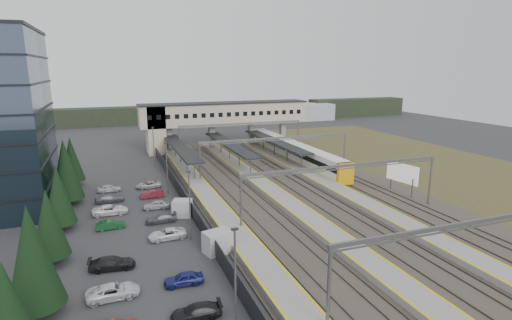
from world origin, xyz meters
name	(u,v)px	position (x,y,z in m)	size (l,w,h in m)	color
ground	(237,209)	(0.00, 0.00, 0.00)	(220.00, 220.00, 0.00)	#2B2B2D
conifer_row	(54,202)	(-22.00, -3.86, 4.84)	(4.42, 49.82, 9.50)	black
car_park	(139,236)	(-13.58, -6.33, 0.59)	(10.46, 44.43, 1.27)	#A9AAAE
lampposts	(176,182)	(-8.00, 1.25, 4.34)	(0.50, 53.25, 8.07)	slate
fence	(183,196)	(-6.50, 5.00, 1.00)	(0.08, 90.00, 2.00)	#26282B
relay_cabin_near	(218,242)	(-5.95, -12.14, 1.17)	(3.24, 2.70, 2.34)	#A3A5A8
relay_cabin_far	(182,208)	(-7.57, -0.14, 1.10)	(2.96, 2.73, 2.20)	#A3A5A8
rail_corridor	(284,190)	(9.34, 5.00, 0.29)	(34.00, 90.00, 0.92)	#3B352C
canopies	(229,144)	(7.00, 27.00, 3.92)	(23.10, 30.00, 3.28)	black
footbridge	(214,116)	(7.70, 42.00, 7.93)	(40.40, 6.40, 11.20)	tan
gantries	(306,156)	(12.00, 3.00, 6.00)	(28.40, 62.28, 7.17)	slate
train	(293,151)	(20.00, 23.98, 2.10)	(2.93, 40.78, 3.69)	silver
billboard	(402,174)	(25.76, -2.55, 3.25)	(1.20, 5.71, 4.87)	slate
scrub_east	(457,172)	(45.00, 5.00, 0.03)	(34.00, 120.00, 0.06)	#403B1E
treeline_far	(223,113)	(23.81, 92.28, 2.95)	(170.00, 19.00, 7.00)	black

